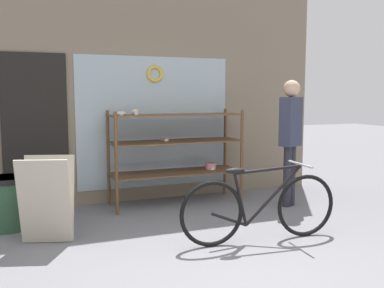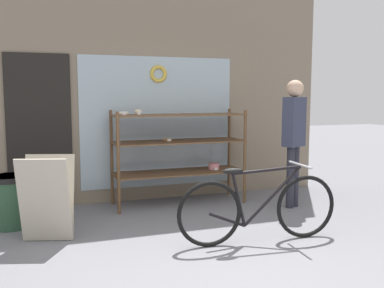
% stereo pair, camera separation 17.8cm
% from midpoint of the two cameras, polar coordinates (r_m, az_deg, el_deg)
% --- Properties ---
extents(ground_plane, '(30.00, 30.00, 0.00)m').
position_cam_midpoint_polar(ground_plane, '(3.81, 6.17, -17.49)').
color(ground_plane, slate).
extents(storefront_facade, '(5.67, 0.13, 3.82)m').
position_cam_midpoint_polar(storefront_facade, '(6.30, -5.91, 9.35)').
color(storefront_facade, gray).
rests_on(storefront_facade, ground_plane).
extents(display_case, '(1.85, 0.59, 1.35)m').
position_cam_midpoint_polar(display_case, '(6.04, -0.97, -0.13)').
color(display_case, brown).
rests_on(display_case, ground_plane).
extents(bicycle, '(1.78, 0.46, 0.82)m').
position_cam_midpoint_polar(bicycle, '(4.60, 9.99, -8.40)').
color(bicycle, black).
rests_on(bicycle, ground_plane).
extents(sandwich_board, '(0.61, 0.52, 0.90)m').
position_cam_midpoint_polar(sandwich_board, '(4.78, -17.78, -6.96)').
color(sandwich_board, '#B2A893').
rests_on(sandwich_board, ground_plane).
extents(pedestrian, '(0.37, 0.30, 1.75)m').
position_cam_midpoint_polar(pedestrian, '(6.01, 14.25, 1.53)').
color(pedestrian, '#282833').
rests_on(pedestrian, ground_plane).
extents(trash_bin, '(0.50, 0.50, 0.61)m').
position_cam_midpoint_polar(trash_bin, '(5.46, -22.08, -6.79)').
color(trash_bin, '#2D5138').
rests_on(trash_bin, ground_plane).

